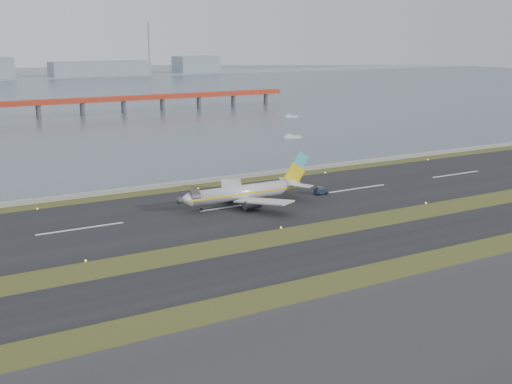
% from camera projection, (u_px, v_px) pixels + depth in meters
% --- Properties ---
extents(ground, '(1000.00, 1000.00, 0.00)m').
position_uv_depth(ground, '(299.00, 237.00, 140.58)').
color(ground, '#344518').
rests_on(ground, ground).
extents(apron_strip, '(1000.00, 50.00, 0.10)m').
position_uv_depth(apron_strip, '(506.00, 335.00, 94.21)').
color(apron_strip, '#2C2C2F').
rests_on(apron_strip, ground).
extents(taxiway_strip, '(1000.00, 18.00, 0.10)m').
position_uv_depth(taxiway_strip, '(332.00, 252.00, 130.45)').
color(taxiway_strip, black).
rests_on(taxiway_strip, ground).
extents(runway_strip, '(1000.00, 45.00, 0.10)m').
position_uv_depth(runway_strip, '(235.00, 206.00, 165.85)').
color(runway_strip, black).
rests_on(runway_strip, ground).
extents(seawall, '(1000.00, 2.50, 1.00)m').
position_uv_depth(seawall, '(188.00, 183.00, 191.03)').
color(seawall, gray).
rests_on(seawall, ground).
extents(red_pier, '(260.00, 5.00, 10.20)m').
position_uv_depth(red_pier, '(82.00, 102.00, 359.26)').
color(red_pier, '#AD331D').
rests_on(red_pier, ground).
extents(airliner, '(38.52, 32.89, 12.80)m').
position_uv_depth(airliner, '(245.00, 192.00, 166.71)').
color(airliner, silver).
rests_on(airliner, ground).
extents(pushback_tug, '(3.70, 2.38, 2.27)m').
position_uv_depth(pushback_tug, '(321.00, 191.00, 178.29)').
color(pushback_tug, '#141F38').
rests_on(pushback_tug, ground).
extents(workboat_near, '(8.13, 4.28, 1.89)m').
position_uv_depth(workboat_near, '(292.00, 137.00, 278.21)').
color(workboat_near, white).
rests_on(workboat_near, ground).
extents(workboat_far, '(7.63, 4.10, 1.77)m').
position_uv_depth(workboat_far, '(291.00, 116.00, 349.83)').
color(workboat_far, white).
rests_on(workboat_far, ground).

